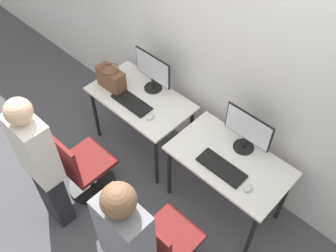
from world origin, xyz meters
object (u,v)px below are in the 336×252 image
office_chair_right (165,244)px  person_right (128,249)px  person_left (41,164)px  handbag (111,78)px  mouse_left (150,117)px  mouse_right (248,188)px  office_chair_left (83,169)px  monitor_right (247,130)px  monitor_left (153,71)px  keyboard_left (132,102)px  keyboard_right (221,168)px

office_chair_right → person_right: person_right is taller
person_left → handbag: size_ratio=5.16×
mouse_left → mouse_right: (1.12, -0.01, 0.00)m
mouse_right → office_chair_left: bearing=-154.2°
mouse_left → handbag: 0.60m
mouse_left → office_chair_right: size_ratio=0.10×
monitor_right → person_right: person_right is taller
monitor_left → office_chair_right: size_ratio=0.52×
mouse_left → office_chair_right: bearing=-38.6°
monitor_left → person_right: bearing=-50.3°
office_chair_left → keyboard_left: bearing=91.3°
person_right → mouse_right: bearing=75.2°
monitor_left → keyboard_left: size_ratio=1.04×
keyboard_left → keyboard_right: bearing=-0.4°
monitor_right → office_chair_right: bearing=-89.9°
person_left → monitor_left: bearing=93.0°
keyboard_right → person_right: (0.01, -1.04, 0.13)m
mouse_left → office_chair_right: office_chair_right is taller
keyboard_left → monitor_right: (1.11, 0.30, 0.21)m
person_right → keyboard_left: bearing=136.9°
office_chair_left → monitor_right: size_ratio=1.94×
office_chair_left → monitor_right: (1.10, 0.99, 0.61)m
office_chair_left → person_left: person_left is taller
monitor_left → person_left: bearing=-87.0°
keyboard_left → office_chair_right: (1.12, -0.69, -0.39)m
mouse_left → keyboard_right: size_ratio=0.21×
monitor_left → office_chair_left: size_ratio=0.52×
person_right → office_chair_right: bearing=91.0°
keyboard_right → office_chair_right: bearing=-89.9°
keyboard_right → handbag: bearing=178.8°
keyboard_right → office_chair_right: 0.78m
monitor_right → handbag: monitor_right is taller
monitor_left → mouse_right: monitor_left is taller
keyboard_left → person_left: size_ratio=0.28×
monitor_right → keyboard_right: (0.00, -0.31, -0.21)m
office_chair_left → person_left: bearing=-81.7°
keyboard_right → office_chair_right: size_ratio=0.50×
mouse_left → person_left: size_ratio=0.06×
keyboard_left → keyboard_right: size_ratio=1.00×
monitor_left → keyboard_right: 1.17m
office_chair_left → person_right: size_ratio=0.54×
monitor_right → mouse_right: 0.48m
monitor_right → office_chair_right: size_ratio=0.52×
monitor_left → person_right: size_ratio=0.28×
mouse_left → keyboard_left: bearing=177.2°
handbag → person_right: bearing=-36.8°
mouse_left → office_chair_left: size_ratio=0.10×
keyboard_right → mouse_right: (0.28, -0.01, 0.01)m
monitor_right → handbag: 1.46m
person_right → office_chair_left: bearing=161.6°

